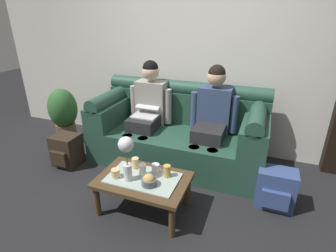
{
  "coord_description": "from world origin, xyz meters",
  "views": [
    {
      "loc": [
        0.94,
        -1.66,
        1.75
      ],
      "look_at": [
        0.0,
        0.79,
        0.61
      ],
      "focal_mm": 28.2,
      "sensor_mm": 36.0,
      "label": 1
    }
  ],
  "objects_px": {
    "backpack_right": "(276,189)",
    "potted_plant": "(63,113)",
    "person_right": "(212,115)",
    "cup_near_right": "(156,168)",
    "flower_vase": "(126,152)",
    "backpack_left": "(66,151)",
    "cup_far_left": "(167,171)",
    "coffee_table": "(143,182)",
    "couch": "(179,132)",
    "cup_far_center": "(142,170)",
    "cup_near_left": "(135,163)",
    "cup_far_right": "(116,173)",
    "person_left": "(148,107)",
    "snack_bowl": "(149,181)"
  },
  "relations": [
    {
      "from": "cup_near_right",
      "to": "cup_far_center",
      "type": "relative_size",
      "value": 0.76
    },
    {
      "from": "flower_vase",
      "to": "backpack_left",
      "type": "xyz_separation_m",
      "value": [
        -1.13,
        0.48,
        -0.45
      ]
    },
    {
      "from": "person_right",
      "to": "snack_bowl",
      "type": "bearing_deg",
      "value": -105.48
    },
    {
      "from": "coffee_table",
      "to": "potted_plant",
      "type": "height_order",
      "value": "potted_plant"
    },
    {
      "from": "person_right",
      "to": "cup_near_right",
      "type": "distance_m",
      "value": 0.99
    },
    {
      "from": "cup_near_left",
      "to": "snack_bowl",
      "type": "bearing_deg",
      "value": -40.64
    },
    {
      "from": "cup_near_right",
      "to": "cup_far_left",
      "type": "height_order",
      "value": "cup_far_left"
    },
    {
      "from": "flower_vase",
      "to": "potted_plant",
      "type": "height_order",
      "value": "flower_vase"
    },
    {
      "from": "flower_vase",
      "to": "cup_near_left",
      "type": "xyz_separation_m",
      "value": [
        -0.03,
        0.2,
        -0.23
      ]
    },
    {
      "from": "cup_far_center",
      "to": "potted_plant",
      "type": "xyz_separation_m",
      "value": [
        -1.69,
        0.92,
        0.01
      ]
    },
    {
      "from": "cup_far_left",
      "to": "potted_plant",
      "type": "height_order",
      "value": "potted_plant"
    },
    {
      "from": "backpack_left",
      "to": "potted_plant",
      "type": "relative_size",
      "value": 0.5
    },
    {
      "from": "coffee_table",
      "to": "cup_far_left",
      "type": "distance_m",
      "value": 0.25
    },
    {
      "from": "cup_far_left",
      "to": "couch",
      "type": "bearing_deg",
      "value": 102.23
    },
    {
      "from": "cup_near_left",
      "to": "cup_far_right",
      "type": "distance_m",
      "value": 0.23
    },
    {
      "from": "cup_near_right",
      "to": "potted_plant",
      "type": "height_order",
      "value": "potted_plant"
    },
    {
      "from": "potted_plant",
      "to": "cup_far_right",
      "type": "bearing_deg",
      "value": -34.92
    },
    {
      "from": "cup_near_left",
      "to": "flower_vase",
      "type": "bearing_deg",
      "value": -81.8
    },
    {
      "from": "backpack_right",
      "to": "backpack_left",
      "type": "height_order",
      "value": "backpack_right"
    },
    {
      "from": "cup_near_right",
      "to": "backpack_left",
      "type": "bearing_deg",
      "value": 167.94
    },
    {
      "from": "person_left",
      "to": "cup_near_left",
      "type": "bearing_deg",
      "value": -73.31
    },
    {
      "from": "backpack_left",
      "to": "potted_plant",
      "type": "height_order",
      "value": "potted_plant"
    },
    {
      "from": "couch",
      "to": "backpack_left",
      "type": "bearing_deg",
      "value": -153.42
    },
    {
      "from": "couch",
      "to": "person_right",
      "type": "relative_size",
      "value": 1.7
    },
    {
      "from": "person_left",
      "to": "snack_bowl",
      "type": "bearing_deg",
      "value": -65.29
    },
    {
      "from": "person_right",
      "to": "cup_far_left",
      "type": "bearing_deg",
      "value": -102.57
    },
    {
      "from": "cup_near_right",
      "to": "backpack_right",
      "type": "bearing_deg",
      "value": 19.06
    },
    {
      "from": "cup_near_right",
      "to": "backpack_right",
      "type": "distance_m",
      "value": 1.17
    },
    {
      "from": "person_right",
      "to": "backpack_right",
      "type": "relative_size",
      "value": 3.1
    },
    {
      "from": "snack_bowl",
      "to": "cup_near_left",
      "type": "relative_size",
      "value": 1.25
    },
    {
      "from": "cup_near_right",
      "to": "backpack_left",
      "type": "distance_m",
      "value": 1.36
    },
    {
      "from": "snack_bowl",
      "to": "cup_near_left",
      "type": "distance_m",
      "value": 0.31
    },
    {
      "from": "person_right",
      "to": "cup_far_center",
      "type": "xyz_separation_m",
      "value": [
        -0.42,
        -0.99,
        -0.24
      ]
    },
    {
      "from": "cup_near_left",
      "to": "potted_plant",
      "type": "bearing_deg",
      "value": 152.26
    },
    {
      "from": "backpack_right",
      "to": "potted_plant",
      "type": "bearing_deg",
      "value": 170.98
    },
    {
      "from": "backpack_right",
      "to": "backpack_left",
      "type": "relative_size",
      "value": 1.01
    },
    {
      "from": "cup_near_left",
      "to": "backpack_right",
      "type": "xyz_separation_m",
      "value": [
        1.3,
        0.37,
        -0.22
      ]
    },
    {
      "from": "cup_far_right",
      "to": "cup_far_left",
      "type": "bearing_deg",
      "value": 22.51
    },
    {
      "from": "flower_vase",
      "to": "cup_far_left",
      "type": "bearing_deg",
      "value": 29.54
    },
    {
      "from": "potted_plant",
      "to": "cup_near_right",
      "type": "bearing_deg",
      "value": -24.91
    },
    {
      "from": "couch",
      "to": "cup_far_left",
      "type": "relative_size",
      "value": 18.31
    },
    {
      "from": "snack_bowl",
      "to": "cup_near_left",
      "type": "height_order",
      "value": "same"
    },
    {
      "from": "person_left",
      "to": "potted_plant",
      "type": "distance_m",
      "value": 1.33
    },
    {
      "from": "cup_near_right",
      "to": "cup_near_left",
      "type": "bearing_deg",
      "value": 179.54
    },
    {
      "from": "backpack_right",
      "to": "cup_far_center",
      "type": "bearing_deg",
      "value": -158.49
    },
    {
      "from": "cup_near_right",
      "to": "cup_far_right",
      "type": "distance_m",
      "value": 0.37
    },
    {
      "from": "couch",
      "to": "backpack_right",
      "type": "bearing_deg",
      "value": -24.34
    },
    {
      "from": "cup_far_center",
      "to": "cup_far_right",
      "type": "relative_size",
      "value": 1.41
    },
    {
      "from": "backpack_right",
      "to": "potted_plant",
      "type": "relative_size",
      "value": 0.5
    },
    {
      "from": "person_left",
      "to": "cup_far_left",
      "type": "relative_size",
      "value": 10.8
    }
  ]
}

